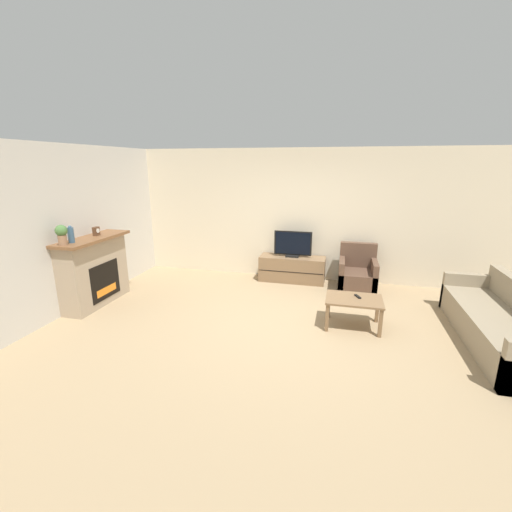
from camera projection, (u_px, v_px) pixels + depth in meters
ground_plane at (285, 326)px, 5.21m from camera, size 24.00×24.00×0.00m
wall_back at (305, 215)px, 7.09m from camera, size 12.00×0.06×2.70m
wall_left at (74, 228)px, 5.70m from camera, size 0.06×12.00×2.70m
fireplace at (94, 270)px, 5.90m from camera, size 0.51×1.42×1.19m
mantel_vase_left at (71, 235)px, 5.31m from camera, size 0.09×0.09×0.27m
mantel_clock at (96, 231)px, 5.86m from camera, size 0.08×0.11×0.15m
potted_plant at (62, 234)px, 5.13m from camera, size 0.17×0.17×0.31m
tv_stand at (292, 269)px, 7.14m from camera, size 1.34×0.47×0.53m
tv at (293, 245)px, 7.00m from camera, size 0.77×0.18×0.54m
armchair at (357, 276)px, 6.62m from camera, size 0.70×0.76×0.89m
coffee_table at (354, 303)px, 5.09m from camera, size 0.82×0.58×0.45m
remote at (358, 296)px, 5.12m from camera, size 0.10×0.15×0.02m
couch at (502, 326)px, 4.61m from camera, size 0.83×2.45×0.80m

